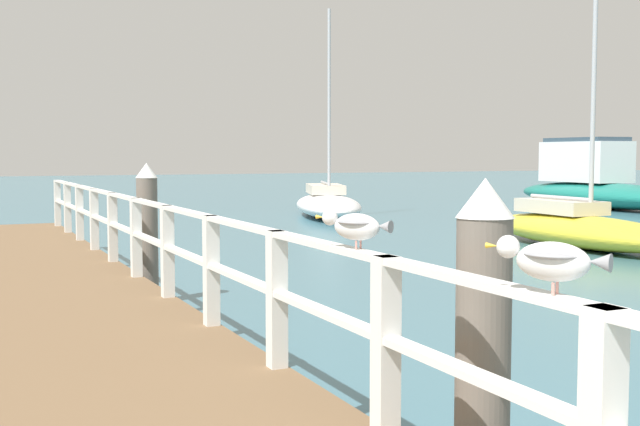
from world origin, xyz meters
TOP-DOWN VIEW (x-y plane):
  - pier_deck at (0.00, 9.21)m, footprint 2.51×18.43m
  - pier_railing at (1.17, 9.21)m, footprint 0.12×16.95m
  - dock_piling_near at (1.55, 3.54)m, footprint 0.29×0.29m
  - dock_piling_far at (1.55, 11.05)m, footprint 0.29×0.29m
  - seagull_foreground at (1.17, 2.60)m, footprint 0.29×0.43m
  - seagull_background at (1.17, 4.20)m, footprint 0.30×0.42m
  - boat_0 at (11.63, 13.78)m, footprint 2.05×5.87m
  - boat_2 at (21.53, 23.66)m, footprint 3.00×8.96m
  - boat_4 at (10.39, 24.00)m, footprint 4.00×6.85m

SIDE VIEW (x-z plane):
  - pier_deck at x=0.00m, z-range 0.00..0.55m
  - boat_4 at x=10.39m, z-range -2.90..3.74m
  - boat_0 at x=11.63m, z-range -3.07..3.91m
  - boat_2 at x=21.53m, z-range -0.45..2.23m
  - dock_piling_near at x=1.55m, z-range 0.01..1.92m
  - dock_piling_far at x=1.55m, z-range 0.01..1.92m
  - pier_railing at x=1.17m, z-range 0.66..1.62m
  - seagull_foreground at x=1.17m, z-range 1.53..1.75m
  - seagull_background at x=1.17m, z-range 1.53..1.75m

